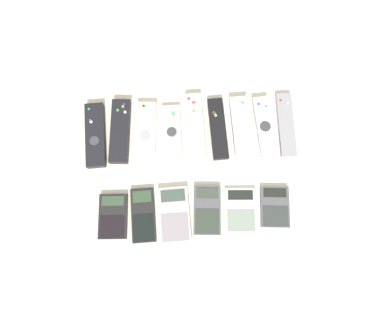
{
  "coord_description": "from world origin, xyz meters",
  "views": [
    {
      "loc": [
        -0.01,
        -0.2,
        1.05
      ],
      "look_at": [
        0.0,
        0.03,
        0.01
      ],
      "focal_mm": 35.0,
      "sensor_mm": 36.0,
      "label": 1
    }
  ],
  "objects_px": {
    "remote_5": "(218,129)",
    "calculator_3": "(207,210)",
    "calculator_0": "(113,216)",
    "remote_4": "(196,128)",
    "remote_3": "(172,132)",
    "remote_1": "(120,131)",
    "calculator_5": "(275,207)",
    "calculator_4": "(241,210)",
    "calculator_1": "(143,215)",
    "remote_0": "(95,135)",
    "remote_2": "(146,131)",
    "calculator_2": "(174,215)",
    "remote_7": "(264,127)",
    "remote_6": "(241,126)",
    "remote_8": "(286,125)"
  },
  "relations": [
    {
      "from": "remote_2",
      "to": "remote_4",
      "type": "bearing_deg",
      "value": 3.32
    },
    {
      "from": "remote_5",
      "to": "calculator_2",
      "type": "bearing_deg",
      "value": -121.76
    },
    {
      "from": "remote_3",
      "to": "remote_7",
      "type": "bearing_deg",
      "value": -0.15
    },
    {
      "from": "remote_3",
      "to": "remote_6",
      "type": "relative_size",
      "value": 0.93
    },
    {
      "from": "remote_7",
      "to": "calculator_0",
      "type": "xyz_separation_m",
      "value": [
        -0.44,
        -0.24,
        -0.0
      ]
    },
    {
      "from": "remote_2",
      "to": "calculator_2",
      "type": "relative_size",
      "value": 1.12
    },
    {
      "from": "remote_5",
      "to": "calculator_5",
      "type": "height_order",
      "value": "remote_5"
    },
    {
      "from": "calculator_3",
      "to": "calculator_4",
      "type": "distance_m",
      "value": 0.09
    },
    {
      "from": "remote_0",
      "to": "calculator_4",
      "type": "xyz_separation_m",
      "value": [
        0.4,
        -0.24,
        -0.01
      ]
    },
    {
      "from": "remote_1",
      "to": "remote_7",
      "type": "bearing_deg",
      "value": 2.42
    },
    {
      "from": "remote_0",
      "to": "remote_1",
      "type": "xyz_separation_m",
      "value": [
        0.07,
        0.01,
        0.0
      ]
    },
    {
      "from": "remote_7",
      "to": "remote_1",
      "type": "bearing_deg",
      "value": 175.13
    },
    {
      "from": "remote_1",
      "to": "calculator_1",
      "type": "distance_m",
      "value": 0.25
    },
    {
      "from": "remote_0",
      "to": "remote_3",
      "type": "distance_m",
      "value": 0.22
    },
    {
      "from": "remote_0",
      "to": "remote_3",
      "type": "xyz_separation_m",
      "value": [
        0.22,
        -0.0,
        -0.0
      ]
    },
    {
      "from": "remote_2",
      "to": "remote_6",
      "type": "relative_size",
      "value": 0.99
    },
    {
      "from": "remote_3",
      "to": "calculator_2",
      "type": "height_order",
      "value": "same"
    },
    {
      "from": "remote_3",
      "to": "remote_5",
      "type": "height_order",
      "value": "remote_5"
    },
    {
      "from": "remote_8",
      "to": "calculator_4",
      "type": "height_order",
      "value": "remote_8"
    },
    {
      "from": "calculator_0",
      "to": "remote_4",
      "type": "bearing_deg",
      "value": 47.14
    },
    {
      "from": "remote_3",
      "to": "calculator_0",
      "type": "distance_m",
      "value": 0.29
    },
    {
      "from": "calculator_1",
      "to": "calculator_2",
      "type": "height_order",
      "value": "calculator_2"
    },
    {
      "from": "remote_1",
      "to": "calculator_5",
      "type": "height_order",
      "value": "remote_1"
    },
    {
      "from": "remote_8",
      "to": "calculator_1",
      "type": "bearing_deg",
      "value": -149.51
    },
    {
      "from": "remote_5",
      "to": "calculator_3",
      "type": "relative_size",
      "value": 1.3
    },
    {
      "from": "remote_5",
      "to": "remote_6",
      "type": "xyz_separation_m",
      "value": [
        0.07,
        0.0,
        0.0
      ]
    },
    {
      "from": "calculator_0",
      "to": "calculator_2",
      "type": "height_order",
      "value": "calculator_2"
    },
    {
      "from": "remote_7",
      "to": "calculator_4",
      "type": "bearing_deg",
      "value": -113.96
    },
    {
      "from": "remote_7",
      "to": "remote_3",
      "type": "bearing_deg",
      "value": 176.48
    },
    {
      "from": "remote_0",
      "to": "remote_2",
      "type": "bearing_deg",
      "value": 0.29
    },
    {
      "from": "remote_2",
      "to": "calculator_3",
      "type": "relative_size",
      "value": 1.22
    },
    {
      "from": "remote_1",
      "to": "remote_7",
      "type": "height_order",
      "value": "remote_1"
    },
    {
      "from": "calculator_3",
      "to": "calculator_1",
      "type": "bearing_deg",
      "value": -174.83
    },
    {
      "from": "calculator_2",
      "to": "calculator_3",
      "type": "relative_size",
      "value": 1.09
    },
    {
      "from": "remote_2",
      "to": "remote_8",
      "type": "height_order",
      "value": "remote_2"
    },
    {
      "from": "remote_1",
      "to": "remote_3",
      "type": "relative_size",
      "value": 1.19
    },
    {
      "from": "remote_4",
      "to": "remote_6",
      "type": "relative_size",
      "value": 1.2
    },
    {
      "from": "calculator_2",
      "to": "remote_0",
      "type": "bearing_deg",
      "value": 130.81
    },
    {
      "from": "remote_4",
      "to": "remote_2",
      "type": "bearing_deg",
      "value": 178.69
    },
    {
      "from": "remote_2",
      "to": "remote_3",
      "type": "relative_size",
      "value": 1.07
    },
    {
      "from": "remote_6",
      "to": "calculator_5",
      "type": "relative_size",
      "value": 1.47
    },
    {
      "from": "remote_8",
      "to": "calculator_0",
      "type": "height_order",
      "value": "remote_8"
    },
    {
      "from": "calculator_1",
      "to": "calculator_5",
      "type": "relative_size",
      "value": 1.28
    },
    {
      "from": "remote_2",
      "to": "calculator_4",
      "type": "xyz_separation_m",
      "value": [
        0.26,
        -0.24,
        -0.01
      ]
    },
    {
      "from": "remote_4",
      "to": "calculator_2",
      "type": "relative_size",
      "value": 1.36
    },
    {
      "from": "remote_7",
      "to": "calculator_3",
      "type": "height_order",
      "value": "remote_7"
    },
    {
      "from": "remote_2",
      "to": "calculator_1",
      "type": "xyz_separation_m",
      "value": [
        -0.01,
        -0.24,
        -0.0
      ]
    },
    {
      "from": "remote_6",
      "to": "remote_7",
      "type": "bearing_deg",
      "value": -8.22
    },
    {
      "from": "remote_3",
      "to": "calculator_1",
      "type": "distance_m",
      "value": 0.25
    },
    {
      "from": "remote_4",
      "to": "calculator_5",
      "type": "height_order",
      "value": "remote_4"
    }
  ]
}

